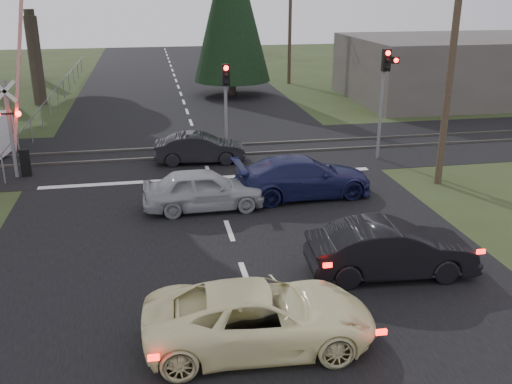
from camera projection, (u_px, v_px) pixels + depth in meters
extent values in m
plane|color=#2A3418|center=(246.00, 277.00, 14.85)|extent=(120.00, 120.00, 0.00)
cube|color=black|center=(206.00, 165.00, 24.08)|extent=(14.00, 100.00, 0.01)
cube|color=black|center=(201.00, 152.00, 25.93)|extent=(120.00, 8.00, 0.01)
cube|color=silver|center=(211.00, 178.00, 22.42)|extent=(13.00, 0.35, 0.00)
cube|color=#59544C|center=(203.00, 156.00, 25.17)|extent=(120.00, 0.12, 0.10)
cube|color=#59544C|center=(200.00, 146.00, 26.65)|extent=(120.00, 0.12, 0.10)
cylinder|color=slate|center=(11.00, 130.00, 21.95)|extent=(0.18, 0.18, 3.80)
cube|color=white|center=(4.00, 91.00, 21.34)|extent=(0.88, 0.03, 0.88)
cube|color=white|center=(4.00, 91.00, 21.34)|extent=(0.88, 0.03, 0.88)
cube|color=black|center=(8.00, 114.00, 21.65)|extent=(0.90, 0.06, 0.06)
sphere|color=#FF0C07|center=(18.00, 114.00, 21.65)|extent=(0.22, 0.22, 0.22)
cube|color=black|center=(25.00, 163.00, 22.47)|extent=(0.35, 0.25, 1.10)
cube|color=red|center=(18.00, 75.00, 21.32)|extent=(1.16, 0.10, 5.93)
cylinder|color=slate|center=(380.00, 116.00, 24.37)|extent=(0.14, 0.14, 3.80)
cube|color=black|center=(386.00, 60.00, 23.40)|extent=(0.32, 0.24, 0.90)
sphere|color=#FF0C07|center=(388.00, 53.00, 23.17)|extent=(0.20, 0.20, 0.20)
sphere|color=black|center=(388.00, 61.00, 23.28)|extent=(0.18, 0.18, 0.18)
sphere|color=black|center=(387.00, 68.00, 23.38)|extent=(0.18, 0.18, 0.18)
cube|color=black|center=(395.00, 60.00, 23.46)|extent=(0.28, 0.22, 0.28)
sphere|color=#FF0C07|center=(396.00, 60.00, 23.35)|extent=(0.18, 0.18, 0.18)
cylinder|color=slate|center=(226.00, 123.00, 24.45)|extent=(0.14, 0.14, 3.20)
cube|color=black|center=(226.00, 75.00, 23.58)|extent=(0.32, 0.24, 0.90)
sphere|color=#FF0C07|center=(226.00, 68.00, 23.36)|extent=(0.20, 0.20, 0.20)
sphere|color=black|center=(226.00, 75.00, 23.46)|extent=(0.18, 0.18, 0.18)
sphere|color=black|center=(226.00, 83.00, 23.56)|extent=(0.18, 0.18, 0.18)
cylinder|color=#4C3D2D|center=(451.00, 64.00, 20.33)|extent=(0.26, 0.26, 9.00)
cylinder|color=#4C3D2D|center=(290.00, 23.00, 42.49)|extent=(0.26, 0.26, 9.00)
cylinder|color=#4C3D2D|center=(238.00, 10.00, 65.58)|extent=(0.26, 0.26, 9.00)
cylinder|color=#473D33|center=(36.00, 61.00, 35.45)|extent=(0.80, 0.80, 5.40)
cylinder|color=#473D33|center=(33.00, 45.00, 45.26)|extent=(0.80, 0.80, 5.40)
cylinder|color=#473D33|center=(232.00, 80.00, 39.13)|extent=(0.50, 0.50, 2.00)
cone|color=black|center=(231.00, 4.00, 37.42)|extent=(5.20, 5.20, 10.00)
cube|color=#59514C|center=(458.00, 68.00, 37.61)|extent=(14.00, 10.00, 4.00)
imported|color=#FAF3B3|center=(260.00, 316.00, 11.84)|extent=(4.93, 2.46, 1.34)
imported|color=black|center=(391.00, 250.00, 14.73)|extent=(4.43, 1.81, 1.43)
imported|color=#9C9FA3|center=(204.00, 189.00, 19.13)|extent=(4.09, 1.69, 1.39)
imported|color=#161A43|center=(303.00, 177.00, 20.28)|extent=(5.06, 2.28, 1.44)
imported|color=black|center=(200.00, 148.00, 24.20)|extent=(3.90, 1.63, 1.25)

